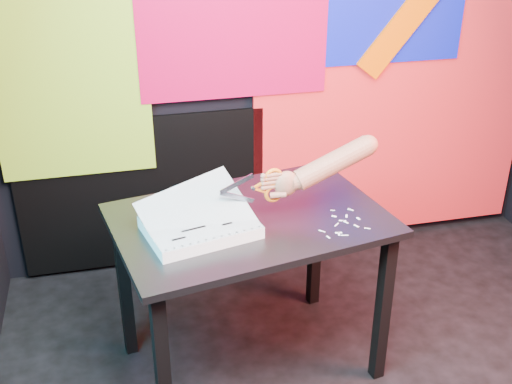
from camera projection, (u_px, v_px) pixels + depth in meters
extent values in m
cube|color=black|center=(281.00, 13.00, 3.18)|extent=(3.00, 0.01, 2.70)
cube|color=red|center=(395.00, 101.00, 3.51)|extent=(1.60, 0.02, 1.60)
cube|color=#C30740|center=(234.00, 17.00, 3.08)|extent=(0.95, 0.02, 0.80)
cube|color=#8DC327|center=(69.00, 79.00, 3.04)|extent=(0.75, 0.02, 1.00)
cube|color=black|center=(144.00, 193.00, 3.41)|extent=(1.30, 0.02, 0.85)
cube|color=black|center=(163.00, 373.00, 2.32)|extent=(0.06, 0.06, 0.72)
cube|color=black|center=(125.00, 286.00, 2.81)|extent=(0.06, 0.06, 0.72)
cube|color=black|center=(383.00, 308.00, 2.66)|extent=(0.06, 0.06, 0.72)
cube|color=black|center=(315.00, 241.00, 3.14)|extent=(0.06, 0.06, 0.72)
cube|color=black|center=(250.00, 220.00, 2.56)|extent=(1.18, 0.89, 0.03)
cube|color=white|center=(200.00, 227.00, 2.44)|extent=(0.46, 0.38, 0.05)
cube|color=silver|center=(200.00, 222.00, 2.43)|extent=(0.46, 0.38, 0.00)
cube|color=silver|center=(200.00, 220.00, 2.42)|extent=(0.45, 0.36, 0.12)
cube|color=silver|center=(196.00, 213.00, 2.42)|extent=(0.47, 0.34, 0.21)
cylinder|color=black|center=(166.00, 250.00, 2.24)|extent=(0.01, 0.01, 0.00)
cylinder|color=black|center=(174.00, 248.00, 2.26)|extent=(0.01, 0.01, 0.00)
cylinder|color=black|center=(182.00, 246.00, 2.27)|extent=(0.01, 0.01, 0.00)
cylinder|color=black|center=(190.00, 244.00, 2.28)|extent=(0.01, 0.01, 0.00)
cylinder|color=black|center=(198.00, 242.00, 2.29)|extent=(0.01, 0.01, 0.00)
cylinder|color=black|center=(206.00, 240.00, 2.31)|extent=(0.01, 0.01, 0.00)
cylinder|color=black|center=(214.00, 238.00, 2.32)|extent=(0.01, 0.01, 0.00)
cylinder|color=black|center=(222.00, 236.00, 2.33)|extent=(0.01, 0.01, 0.00)
cylinder|color=black|center=(229.00, 234.00, 2.34)|extent=(0.01, 0.01, 0.00)
cylinder|color=black|center=(237.00, 232.00, 2.35)|extent=(0.01, 0.01, 0.00)
cylinder|color=black|center=(244.00, 230.00, 2.37)|extent=(0.01, 0.01, 0.00)
cylinder|color=black|center=(252.00, 228.00, 2.38)|extent=(0.01, 0.01, 0.00)
cylinder|color=black|center=(259.00, 227.00, 2.39)|extent=(0.01, 0.01, 0.00)
cylinder|color=black|center=(142.00, 216.00, 2.46)|extent=(0.01, 0.01, 0.00)
cylinder|color=black|center=(150.00, 214.00, 2.47)|extent=(0.01, 0.01, 0.00)
cylinder|color=black|center=(157.00, 213.00, 2.49)|extent=(0.01, 0.01, 0.00)
cylinder|color=black|center=(165.00, 211.00, 2.50)|extent=(0.01, 0.01, 0.00)
cylinder|color=black|center=(172.00, 209.00, 2.51)|extent=(0.01, 0.01, 0.00)
cylinder|color=black|center=(180.00, 208.00, 2.52)|extent=(0.01, 0.01, 0.00)
cylinder|color=black|center=(187.00, 206.00, 2.53)|extent=(0.01, 0.01, 0.00)
cylinder|color=black|center=(194.00, 204.00, 2.55)|extent=(0.01, 0.01, 0.00)
cylinder|color=black|center=(201.00, 203.00, 2.56)|extent=(0.01, 0.01, 0.00)
cylinder|color=black|center=(208.00, 201.00, 2.57)|extent=(0.01, 0.01, 0.00)
cylinder|color=black|center=(215.00, 200.00, 2.58)|extent=(0.01, 0.01, 0.00)
cylinder|color=black|center=(222.00, 198.00, 2.60)|extent=(0.01, 0.01, 0.00)
cylinder|color=black|center=(229.00, 197.00, 2.61)|extent=(0.01, 0.01, 0.00)
cube|color=black|center=(171.00, 221.00, 2.43)|extent=(0.07, 0.03, 0.00)
cube|color=black|center=(202.00, 216.00, 2.46)|extent=(0.05, 0.02, 0.00)
cube|color=black|center=(194.00, 229.00, 2.38)|extent=(0.10, 0.03, 0.00)
cube|color=black|center=(227.00, 224.00, 2.41)|extent=(0.04, 0.02, 0.00)
cube|color=black|center=(179.00, 239.00, 2.31)|extent=(0.05, 0.02, 0.00)
cube|color=black|center=(204.00, 209.00, 2.51)|extent=(0.06, 0.03, 0.00)
cube|color=#999EB4|center=(237.00, 184.00, 2.43)|extent=(0.14, 0.01, 0.07)
cube|color=#999EB4|center=(237.00, 197.00, 2.46)|extent=(0.14, 0.01, 0.07)
cylinder|color=#999EB4|center=(253.00, 188.00, 2.46)|extent=(0.02, 0.01, 0.01)
cube|color=#D16113|center=(259.00, 190.00, 2.47)|extent=(0.05, 0.01, 0.03)
cube|color=#D16113|center=(259.00, 185.00, 2.46)|extent=(0.05, 0.01, 0.03)
torus|color=#D16113|center=(274.00, 177.00, 2.47)|extent=(0.08, 0.02, 0.07)
torus|color=#D16113|center=(273.00, 194.00, 2.50)|extent=(0.08, 0.02, 0.07)
ellipsoid|color=#AA694E|center=(286.00, 184.00, 2.50)|extent=(0.10, 0.06, 0.11)
cylinder|color=#AA694E|center=(273.00, 186.00, 2.49)|extent=(0.08, 0.03, 0.02)
cylinder|color=#AA694E|center=(273.00, 182.00, 2.48)|extent=(0.07, 0.02, 0.02)
cylinder|color=#AA694E|center=(274.00, 178.00, 2.47)|extent=(0.07, 0.02, 0.02)
cylinder|color=#AA694E|center=(274.00, 175.00, 2.46)|extent=(0.06, 0.02, 0.02)
cylinder|color=#AA694E|center=(278.00, 195.00, 2.50)|extent=(0.07, 0.04, 0.03)
cylinder|color=#AA694E|center=(298.00, 181.00, 2.51)|extent=(0.06, 0.07, 0.07)
cylinder|color=#AA694E|center=(333.00, 163.00, 2.52)|extent=(0.33, 0.11, 0.20)
sphere|color=#AA694E|center=(368.00, 145.00, 2.53)|extent=(0.08, 0.08, 0.08)
cube|color=white|center=(334.00, 216.00, 2.56)|extent=(0.02, 0.02, 0.00)
cube|color=white|center=(345.00, 222.00, 2.52)|extent=(0.02, 0.03, 0.00)
cube|color=white|center=(346.00, 216.00, 2.56)|extent=(0.02, 0.03, 0.00)
cube|color=white|center=(339.00, 234.00, 2.44)|extent=(0.01, 0.02, 0.00)
cube|color=white|center=(337.00, 225.00, 2.50)|extent=(0.02, 0.02, 0.00)
cube|color=white|center=(345.00, 235.00, 2.43)|extent=(0.03, 0.01, 0.00)
cube|color=white|center=(351.00, 210.00, 2.61)|extent=(0.02, 0.02, 0.00)
cube|color=white|center=(349.00, 209.00, 2.62)|extent=(0.01, 0.02, 0.00)
cube|color=white|center=(342.00, 221.00, 2.53)|extent=(0.03, 0.02, 0.00)
cube|color=white|center=(367.00, 228.00, 2.48)|extent=(0.02, 0.02, 0.00)
cube|color=white|center=(358.00, 219.00, 2.54)|extent=(0.01, 0.02, 0.00)
cube|color=white|center=(333.00, 210.00, 2.61)|extent=(0.02, 0.01, 0.00)
cube|color=white|center=(356.00, 226.00, 2.49)|extent=(0.02, 0.02, 0.00)
cube|color=white|center=(339.00, 233.00, 2.45)|extent=(0.03, 0.01, 0.00)
cube|color=white|center=(322.00, 231.00, 2.46)|extent=(0.02, 0.02, 0.00)
cube|color=white|center=(328.00, 237.00, 2.42)|extent=(0.01, 0.02, 0.00)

